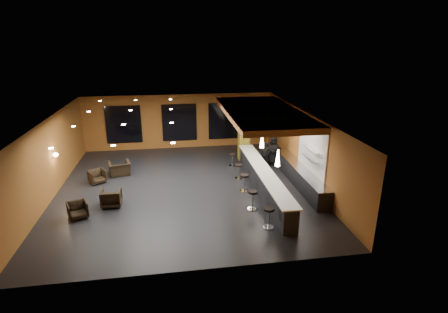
{
  "coord_description": "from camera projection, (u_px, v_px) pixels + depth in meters",
  "views": [
    {
      "loc": [
        -0.51,
        -15.75,
        6.98
      ],
      "look_at": [
        2.0,
        0.5,
        1.3
      ],
      "focal_mm": 28.0,
      "sensor_mm": 36.0,
      "label": 1
    }
  ],
  "objects": [
    {
      "name": "armchair_d",
      "position": [
        119.0,
        168.0,
        18.46
      ],
      "size": [
        1.29,
        1.19,
        0.71
      ],
      "primitive_type": "imported",
      "rotation": [
        0.0,
        0.0,
        3.37
      ],
      "color": "black",
      "rests_on": "floor"
    },
    {
      "name": "wall_shelf_lower",
      "position": [
        310.0,
        158.0,
        16.26
      ],
      "size": [
        0.3,
        1.5,
        0.03
      ],
      "primitive_type": "cube",
      "color": "silver",
      "rests_on": "wall_right"
    },
    {
      "name": "pendant_1",
      "position": [
        262.0,
        140.0,
        16.36
      ],
      "size": [
        0.2,
        0.2,
        0.7
      ],
      "primitive_type": "cone",
      "color": "white",
      "rests_on": "wood_soffit"
    },
    {
      "name": "prep_counter",
      "position": [
        300.0,
        176.0,
        17.28
      ],
      "size": [
        0.7,
        6.0,
        0.86
      ],
      "primitive_type": "cube",
      "color": "black",
      "rests_on": "floor"
    },
    {
      "name": "armchair_c",
      "position": [
        97.0,
        177.0,
        17.45
      ],
      "size": [
        1.0,
        1.0,
        0.67
      ],
      "primitive_type": "imported",
      "rotation": [
        0.0,
        0.0,
        0.56
      ],
      "color": "black",
      "rests_on": "floor"
    },
    {
      "name": "bar_top",
      "position": [
        264.0,
        171.0,
        16.33
      ],
      "size": [
        0.78,
        8.1,
        0.05
      ],
      "primitive_type": "cube",
      "color": "silver",
      "rests_on": "bar_counter"
    },
    {
      "name": "floor",
      "position": [
        185.0,
        188.0,
        17.08
      ],
      "size": [
        12.0,
        13.0,
        0.1
      ],
      "primitive_type": "cube",
      "color": "black",
      "rests_on": "ground"
    },
    {
      "name": "armchair_b",
      "position": [
        111.0,
        197.0,
        15.07
      ],
      "size": [
        0.83,
        0.86,
        0.77
      ],
      "primitive_type": "imported",
      "rotation": [
        0.0,
        0.0,
        3.15
      ],
      "color": "black",
      "rests_on": "floor"
    },
    {
      "name": "window_center",
      "position": [
        179.0,
        123.0,
        22.53
      ],
      "size": [
        2.2,
        0.06,
        2.4
      ],
      "primitive_type": "cube",
      "color": "black",
      "rests_on": "wall_back"
    },
    {
      "name": "wall_back",
      "position": [
        179.0,
        121.0,
        22.61
      ],
      "size": [
        12.0,
        0.1,
        3.5
      ],
      "primitive_type": "cube",
      "color": "#955721",
      "rests_on": "floor"
    },
    {
      "name": "armchair_a",
      "position": [
        78.0,
        210.0,
        14.09
      ],
      "size": [
        0.96,
        0.97,
        0.68
      ],
      "primitive_type": "imported",
      "rotation": [
        0.0,
        0.0,
        0.4
      ],
      "color": "black",
      "rests_on": "floor"
    },
    {
      "name": "pendant_0",
      "position": [
        278.0,
        158.0,
        14.03
      ],
      "size": [
        0.2,
        0.2,
        0.7
      ],
      "primitive_type": "cone",
      "color": "white",
      "rests_on": "wood_soffit"
    },
    {
      "name": "tile_backsplash",
      "position": [
        312.0,
        148.0,
        16.34
      ],
      "size": [
        0.06,
        3.2,
        2.4
      ],
      "primitive_type": "cube",
      "color": "white",
      "rests_on": "wall_right"
    },
    {
      "name": "column",
      "position": [
        244.0,
        131.0,
        20.39
      ],
      "size": [
        0.6,
        0.6,
        3.5
      ],
      "primitive_type": "cube",
      "color": "olive",
      "rests_on": "floor"
    },
    {
      "name": "bar_stool_2",
      "position": [
        244.0,
        181.0,
        16.42
      ],
      "size": [
        0.43,
        0.43,
        0.85
      ],
      "rotation": [
        0.0,
        0.0,
        0.03
      ],
      "color": "silver",
      "rests_on": "floor"
    },
    {
      "name": "wall_right",
      "position": [
        306.0,
        147.0,
        17.37
      ],
      "size": [
        0.1,
        13.0,
        3.5
      ],
      "primitive_type": "cube",
      "color": "#955721",
      "rests_on": "floor"
    },
    {
      "name": "bar_stool_3",
      "position": [
        239.0,
        169.0,
        17.95
      ],
      "size": [
        0.39,
        0.39,
        0.76
      ],
      "rotation": [
        0.0,
        0.0,
        0.38
      ],
      "color": "silver",
      "rests_on": "floor"
    },
    {
      "name": "prep_top",
      "position": [
        300.0,
        167.0,
        17.13
      ],
      "size": [
        0.72,
        6.0,
        0.03
      ],
      "primitive_type": "cube",
      "color": "silver",
      "rests_on": "prep_counter"
    },
    {
      "name": "bar_counter",
      "position": [
        263.0,
        181.0,
        16.5
      ],
      "size": [
        0.6,
        8.0,
        1.0
      ],
      "primitive_type": "cube",
      "color": "black",
      "rests_on": "floor"
    },
    {
      "name": "window_left",
      "position": [
        124.0,
        125.0,
        22.02
      ],
      "size": [
        2.2,
        0.06,
        2.4
      ],
      "primitive_type": "cube",
      "color": "black",
      "rests_on": "wall_back"
    },
    {
      "name": "pendant_2",
      "position": [
        250.0,
        127.0,
        18.7
      ],
      "size": [
        0.2,
        0.2,
        0.7
      ],
      "primitive_type": "cone",
      "color": "white",
      "rests_on": "wood_soffit"
    },
    {
      "name": "staff_b",
      "position": [
        274.0,
        150.0,
        19.75
      ],
      "size": [
        0.91,
        0.74,
        1.79
      ],
      "primitive_type": "imported",
      "rotation": [
        0.0,
        0.0,
        0.07
      ],
      "color": "black",
      "rests_on": "floor"
    },
    {
      "name": "bar_stool_1",
      "position": [
        253.0,
        198.0,
        14.7
      ],
      "size": [
        0.43,
        0.43,
        0.85
      ],
      "rotation": [
        0.0,
        0.0,
        -0.09
      ],
      "color": "silver",
      "rests_on": "floor"
    },
    {
      "name": "ceiling",
      "position": [
        182.0,
        116.0,
        15.91
      ],
      "size": [
        12.0,
        13.0,
        0.1
      ],
      "primitive_type": "cube",
      "color": "black"
    },
    {
      "name": "wall_front",
      "position": [
        194.0,
        222.0,
        10.38
      ],
      "size": [
        12.0,
        0.1,
        3.5
      ],
      "primitive_type": "cube",
      "color": "#955721",
      "rests_on": "floor"
    },
    {
      "name": "wall_sconce",
      "position": [
        55.0,
        155.0,
        16.1
      ],
      "size": [
        0.22,
        0.22,
        0.22
      ],
      "primitive_type": "sphere",
      "color": "#FFE5B2",
      "rests_on": "wall_left"
    },
    {
      "name": "staff_c",
      "position": [
        273.0,
        151.0,
        19.74
      ],
      "size": [
        0.89,
        0.65,
        1.69
      ],
      "primitive_type": "imported",
      "rotation": [
        0.0,
        0.0,
        -0.15
      ],
      "color": "black",
      "rests_on": "floor"
    },
    {
      "name": "bar_stool_4",
      "position": [
        232.0,
        158.0,
        19.69
      ],
      "size": [
        0.37,
        0.37,
        0.73
      ],
      "rotation": [
        0.0,
        0.0,
        -0.2
      ],
      "color": "silver",
      "rests_on": "floor"
    },
    {
      "name": "wall_left",
      "position": [
        48.0,
        160.0,
        15.62
      ],
      "size": [
        0.1,
        13.0,
        3.5
      ],
      "primitive_type": "cube",
      "color": "#955721",
      "rests_on": "floor"
    },
    {
      "name": "window_right",
      "position": [
        225.0,
        121.0,
        22.96
      ],
      "size": [
        2.2,
        0.06,
        2.4
      ],
      "primitive_type": "cube",
      "color": "black",
      "rests_on": "wall_back"
    },
    {
      "name": "wood_soffit",
      "position": [
        262.0,
        112.0,
        17.48
      ],
      "size": [
        3.6,
        8.0,
        0.28
      ],
      "primitive_type": "cube",
      "color": "#AE6932",
      "rests_on": "ceiling"
    },
    {
      "name": "wall_shelf_upper",
      "position": [
        311.0,
        149.0,
        16.12
      ],
      "size": [
        0.3,
        1.5,
        0.03
      ],
      "primitive_type": "cube",
      "color": "silver",
      "rests_on": "wall_right"
    },
    {
      "name": "staff_a",
      "position": [
        264.0,
        156.0,
        19.01
      ],
      "size": [
        0.6,
        0.4,
        1.61
      ],
      "primitive_type": "imported",
      "rotation": [
        0.0,
        0.0,
        0.03
      ],
      "color": "black",
      "rests_on": "floor"
    },
    {
      "name": "bar_stool_0",
      "position": [
        269.0,
        215.0,
        13.28
      ],
      "size": [
        0.42,
        0.42,
        0.83
      ],
      "rotation": [
        0.0,
        0.0,
        -0.3
      ],
      "color": "silver",
      "rests_on": "floor"
    }
  ]
}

